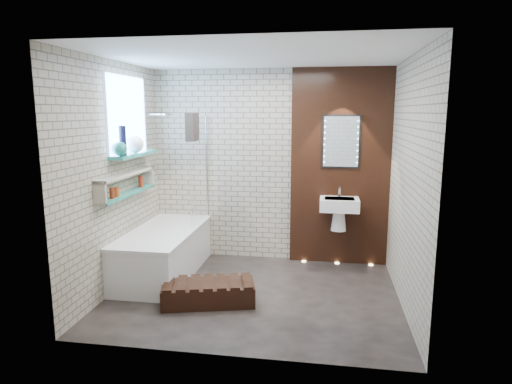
% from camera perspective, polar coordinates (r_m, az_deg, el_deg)
% --- Properties ---
extents(ground, '(3.20, 3.20, 0.00)m').
position_cam_1_polar(ground, '(5.14, -0.27, -13.03)').
color(ground, black).
rests_on(ground, ground).
extents(room_shell, '(3.24, 3.20, 2.60)m').
position_cam_1_polar(room_shell, '(4.77, -0.28, 1.45)').
color(room_shell, tan).
rests_on(room_shell, ground).
extents(walnut_panel, '(1.30, 0.06, 2.60)m').
position_cam_1_polar(walnut_panel, '(5.97, 10.78, 3.06)').
color(walnut_panel, black).
rests_on(walnut_panel, ground).
extents(clerestory_window, '(0.18, 1.00, 0.94)m').
position_cam_1_polar(clerestory_window, '(5.52, -16.13, 8.52)').
color(clerestory_window, '#7FADE0').
rests_on(clerestory_window, room_shell).
extents(display_niche, '(0.14, 1.30, 0.26)m').
position_cam_1_polar(display_niche, '(5.39, -16.28, 0.98)').
color(display_niche, teal).
rests_on(display_niche, room_shell).
extents(bathtub, '(0.79, 1.74, 0.70)m').
position_cam_1_polar(bathtub, '(5.75, -11.77, -7.57)').
color(bathtub, white).
rests_on(bathtub, ground).
extents(bath_screen, '(0.01, 0.78, 1.40)m').
position_cam_1_polar(bath_screen, '(5.83, -7.32, 2.78)').
color(bath_screen, white).
rests_on(bath_screen, bathtub).
extents(towel, '(0.10, 0.26, 0.34)m').
position_cam_1_polar(towel, '(5.54, -8.22, 8.29)').
color(towel, black).
rests_on(towel, bath_screen).
extents(shower_head, '(0.18, 0.18, 0.02)m').
position_cam_1_polar(shower_head, '(5.97, -11.34, 9.78)').
color(shower_head, silver).
rests_on(shower_head, room_shell).
extents(washbasin, '(0.50, 0.36, 0.58)m').
position_cam_1_polar(washbasin, '(5.86, 10.66, -2.14)').
color(washbasin, white).
rests_on(washbasin, walnut_panel).
extents(led_mirror, '(0.50, 0.02, 0.70)m').
position_cam_1_polar(led_mirror, '(5.90, 10.90, 6.38)').
color(led_mirror, black).
rests_on(led_mirror, walnut_panel).
extents(walnut_step, '(1.06, 0.67, 0.22)m').
position_cam_1_polar(walnut_step, '(4.91, -6.15, -12.84)').
color(walnut_step, black).
rests_on(walnut_step, ground).
extents(niche_bottles, '(0.06, 0.81, 0.14)m').
position_cam_1_polar(niche_bottles, '(5.38, -16.36, 0.56)').
color(niche_bottles, maroon).
rests_on(niche_bottles, display_niche).
extents(sill_vases, '(0.20, 0.58, 0.33)m').
position_cam_1_polar(sill_vases, '(5.37, -15.99, 5.85)').
color(sill_vases, white).
rests_on(sill_vases, clerestory_window).
extents(floor_uplights, '(0.96, 0.06, 0.01)m').
position_cam_1_polar(floor_uplights, '(6.20, 10.39, -8.99)').
color(floor_uplights, '#FFD899').
rests_on(floor_uplights, ground).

